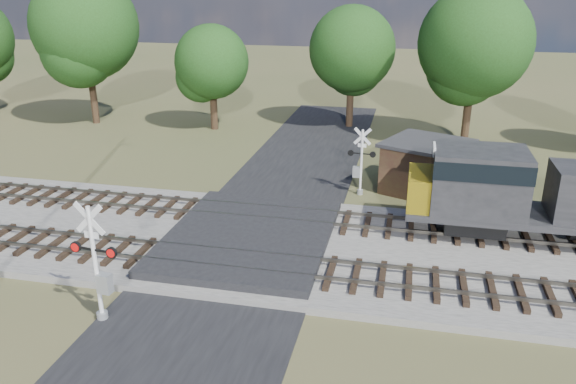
# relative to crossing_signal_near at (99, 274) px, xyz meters

# --- Properties ---
(ground) EXTENTS (160.00, 160.00, 0.00)m
(ground) POSITION_rel_crossing_signal_near_xyz_m (3.22, 6.34, -1.83)
(ground) COLOR #454D29
(ground) RESTS_ON ground
(ballast_bed) EXTENTS (140.00, 10.00, 0.30)m
(ballast_bed) POSITION_rel_crossing_signal_near_xyz_m (13.22, 6.84, -1.68)
(ballast_bed) COLOR gray
(ballast_bed) RESTS_ON ground
(road) EXTENTS (7.00, 60.00, 0.08)m
(road) POSITION_rel_crossing_signal_near_xyz_m (3.22, 6.34, -1.79)
(road) COLOR black
(road) RESTS_ON ground
(crossing_panel) EXTENTS (7.00, 9.00, 0.62)m
(crossing_panel) POSITION_rel_crossing_signal_near_xyz_m (3.22, 6.84, -1.51)
(crossing_panel) COLOR #262628
(crossing_panel) RESTS_ON ground
(track_near) EXTENTS (140.00, 2.60, 0.33)m
(track_near) POSITION_rel_crossing_signal_near_xyz_m (6.34, 4.34, -1.41)
(track_near) COLOR black
(track_near) RESTS_ON ballast_bed
(track_far) EXTENTS (140.00, 2.60, 0.33)m
(track_far) POSITION_rel_crossing_signal_near_xyz_m (6.34, 9.34, -1.41)
(track_far) COLOR black
(track_far) RESTS_ON ballast_bed
(crossing_signal_near) EXTENTS (1.77, 0.40, 4.39)m
(crossing_signal_near) POSITION_rel_crossing_signal_near_xyz_m (0.00, 0.00, 0.00)
(crossing_signal_near) COLOR silver
(crossing_signal_near) RESTS_ON ground
(crossing_signal_far) EXTENTS (1.52, 0.33, 3.77)m
(crossing_signal_far) POSITION_rel_crossing_signal_near_xyz_m (7.32, 14.20, -0.26)
(crossing_signal_far) COLOR silver
(crossing_signal_far) RESTS_ON ground
(equipment_shed) EXTENTS (5.52, 5.52, 2.86)m
(equipment_shed) POSITION_rel_crossing_signal_near_xyz_m (10.84, 15.49, -0.38)
(equipment_shed) COLOR #46271E
(equipment_shed) RESTS_ON ground
(treeline) EXTENTS (82.06, 10.57, 11.81)m
(treeline) POSITION_rel_crossing_signal_near_xyz_m (9.59, 26.54, 4.93)
(treeline) COLOR black
(treeline) RESTS_ON ground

